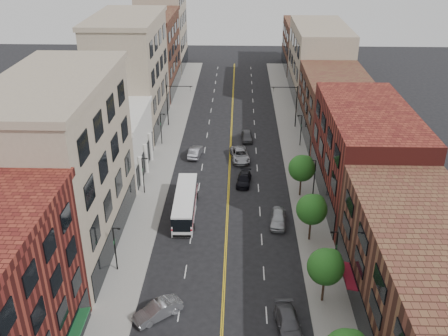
# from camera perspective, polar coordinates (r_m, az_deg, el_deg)

# --- Properties ---
(ground) EXTENTS (220.00, 220.00, 0.00)m
(ground) POSITION_cam_1_polar(r_m,az_deg,el_deg) (45.98, -0.25, -18.05)
(ground) COLOR black
(ground) RESTS_ON ground
(sidewalk_left) EXTENTS (4.00, 110.00, 0.15)m
(sidewalk_left) POSITION_cam_1_polar(r_m,az_deg,el_deg) (75.81, -6.89, 1.22)
(sidewalk_left) COLOR gray
(sidewalk_left) RESTS_ON ground
(sidewalk_right) EXTENTS (4.00, 110.00, 0.15)m
(sidewalk_right) POSITION_cam_1_polar(r_m,az_deg,el_deg) (75.49, 8.30, 1.01)
(sidewalk_right) COLOR gray
(sidewalk_right) RESTS_ON ground
(bldg_l_tanoffice) EXTENTS (10.00, 22.00, 18.00)m
(bldg_l_tanoffice) POSITION_cam_1_polar(r_m,az_deg,el_deg) (54.43, -17.95, -0.15)
(bldg_l_tanoffice) COLOR gray
(bldg_l_tanoffice) RESTS_ON ground
(bldg_l_white) EXTENTS (10.00, 14.00, 8.00)m
(bldg_l_white) POSITION_cam_1_polar(r_m,az_deg,el_deg) (72.04, -13.02, 2.73)
(bldg_l_white) COLOR silver
(bldg_l_white) RESTS_ON ground
(bldg_l_far_a) EXTENTS (10.00, 20.00, 18.00)m
(bldg_l_far_a) POSITION_cam_1_polar(r_m,az_deg,el_deg) (85.95, -10.69, 10.39)
(bldg_l_far_a) COLOR gray
(bldg_l_far_a) RESTS_ON ground
(bldg_l_far_b) EXTENTS (10.00, 20.00, 15.00)m
(bldg_l_far_b) POSITION_cam_1_polar(r_m,az_deg,el_deg) (105.30, -8.43, 12.68)
(bldg_l_far_b) COLOR brown
(bldg_l_far_b) RESTS_ON ground
(bldg_l_far_c) EXTENTS (10.00, 16.00, 20.00)m
(bldg_l_far_c) POSITION_cam_1_polar(r_m,az_deg,el_deg) (122.14, -7.09, 15.87)
(bldg_l_far_c) COLOR gray
(bldg_l_far_c) RESTS_ON ground
(bldg_r_near) EXTENTS (10.00, 26.00, 10.00)m
(bldg_r_near) POSITION_cam_1_polar(r_m,az_deg,el_deg) (45.43, 22.28, -12.73)
(bldg_r_near) COLOR brown
(bldg_r_near) RESTS_ON ground
(bldg_r_mid) EXTENTS (10.00, 22.00, 12.00)m
(bldg_r_mid) POSITION_cam_1_polar(r_m,az_deg,el_deg) (64.47, 15.80, 1.44)
(bldg_r_mid) COLOR #5A1B17
(bldg_r_mid) RESTS_ON ground
(bldg_r_far_a) EXTENTS (10.00, 20.00, 10.00)m
(bldg_r_far_a) POSITION_cam_1_polar(r_m,az_deg,el_deg) (83.86, 12.63, 6.93)
(bldg_r_far_a) COLOR brown
(bldg_r_far_a) RESTS_ON ground
(bldg_r_far_b) EXTENTS (10.00, 22.00, 14.00)m
(bldg_r_far_b) POSITION_cam_1_polar(r_m,az_deg,el_deg) (103.11, 10.78, 11.92)
(bldg_r_far_b) COLOR gray
(bldg_r_far_b) RESTS_ON ground
(bldg_r_far_c) EXTENTS (10.00, 18.00, 11.00)m
(bldg_r_far_c) POSITION_cam_1_polar(r_m,az_deg,el_deg) (122.71, 9.40, 13.62)
(bldg_r_far_c) COLOR brown
(bldg_r_far_c) RESTS_ON ground
(tree_r_1) EXTENTS (3.40, 3.40, 5.59)m
(tree_r_1) POSITION_cam_1_polar(r_m,az_deg,el_deg) (47.04, 11.64, -10.86)
(tree_r_1) COLOR black
(tree_r_1) RESTS_ON sidewalk_right
(tree_r_2) EXTENTS (3.40, 3.40, 5.59)m
(tree_r_2) POSITION_cam_1_polar(r_m,az_deg,el_deg) (55.21, 10.08, -4.56)
(tree_r_2) COLOR black
(tree_r_2) RESTS_ON sidewalk_right
(tree_r_3) EXTENTS (3.40, 3.40, 5.59)m
(tree_r_3) POSITION_cam_1_polar(r_m,az_deg,el_deg) (63.90, 8.95, 0.07)
(tree_r_3) COLOR black
(tree_r_3) RESTS_ON sidewalk_right
(lamp_l_1) EXTENTS (0.81, 0.55, 5.05)m
(lamp_l_1) POSITION_cam_1_polar(r_m,az_deg,el_deg) (51.62, -12.32, -8.76)
(lamp_l_1) COLOR black
(lamp_l_1) RESTS_ON sidewalk_left
(lamp_l_2) EXTENTS (0.81, 0.55, 5.05)m
(lamp_l_2) POSITION_cam_1_polar(r_m,az_deg,el_deg) (64.98, -9.20, -0.62)
(lamp_l_2) COLOR black
(lamp_l_2) RESTS_ON sidewalk_left
(lamp_l_3) EXTENTS (0.81, 0.55, 5.05)m
(lamp_l_3) POSITION_cam_1_polar(r_m,az_deg,el_deg) (79.33, -7.18, 4.67)
(lamp_l_3) COLOR black
(lamp_l_3) RESTS_ON sidewalk_left
(lamp_r_1) EXTENTS (0.81, 0.55, 5.05)m
(lamp_r_1) POSITION_cam_1_polar(r_m,az_deg,el_deg) (51.10, 12.60, -9.19)
(lamp_r_1) COLOR black
(lamp_r_1) RESTS_ON sidewalk_right
(lamp_r_2) EXTENTS (0.81, 0.55, 5.05)m
(lamp_r_2) POSITION_cam_1_polar(r_m,az_deg,el_deg) (64.58, 10.26, -0.89)
(lamp_r_2) COLOR black
(lamp_r_2) RESTS_ON sidewalk_right
(lamp_r_3) EXTENTS (0.81, 0.55, 5.05)m
(lamp_r_3) POSITION_cam_1_polar(r_m,az_deg,el_deg) (79.00, 8.77, 4.46)
(lamp_r_3) COLOR black
(lamp_r_3) RESTS_ON sidewalk_right
(signal_mast_left) EXTENTS (4.49, 0.18, 7.20)m
(signal_mast_left) POSITION_cam_1_polar(r_m,az_deg,el_deg) (86.08, -6.03, 7.69)
(signal_mast_left) COLOR black
(signal_mast_left) RESTS_ON sidewalk_left
(signal_mast_right) EXTENTS (4.49, 0.18, 7.20)m
(signal_mast_right) POSITION_cam_1_polar(r_m,az_deg,el_deg) (85.79, 7.82, 7.52)
(signal_mast_right) COLOR black
(signal_mast_right) RESTS_ON sidewalk_right
(city_bus) EXTENTS (2.84, 10.95, 2.80)m
(city_bus) POSITION_cam_1_polar(r_m,az_deg,el_deg) (60.58, -4.46, -3.93)
(city_bus) COLOR white
(city_bus) RESTS_ON ground
(car_angle_b) EXTENTS (4.54, 4.11, 1.50)m
(car_angle_b) POSITION_cam_1_polar(r_m,az_deg,el_deg) (47.04, -7.57, -15.83)
(car_angle_b) COLOR #94959B
(car_angle_b) RESTS_ON ground
(car_parked_mid) EXTENTS (2.52, 5.17, 1.45)m
(car_parked_mid) POSITION_cam_1_polar(r_m,az_deg,el_deg) (45.84, 7.37, -17.24)
(car_parked_mid) COLOR #4D4D52
(car_parked_mid) RESTS_ON ground
(car_parked_far) EXTENTS (2.29, 4.76, 1.57)m
(car_parked_far) POSITION_cam_1_polar(r_m,az_deg,el_deg) (59.24, 6.22, -5.74)
(car_parked_far) COLOR #A1A4A9
(car_parked_far) RESTS_ON ground
(car_lane_behind) EXTENTS (2.16, 4.73, 1.51)m
(car_lane_behind) POSITION_cam_1_polar(r_m,az_deg,el_deg) (75.57, -3.29, 1.86)
(car_lane_behind) COLOR #535258
(car_lane_behind) RESTS_ON ground
(car_lane_a) EXTENTS (2.31, 4.62, 1.29)m
(car_lane_a) POSITION_cam_1_polar(r_m,az_deg,el_deg) (67.71, 2.30, -1.32)
(car_lane_a) COLOR black
(car_lane_a) RESTS_ON ground
(car_lane_b) EXTENTS (3.32, 5.92, 1.56)m
(car_lane_b) POSITION_cam_1_polar(r_m,az_deg,el_deg) (74.43, 1.84, 1.51)
(car_lane_b) COLOR gray
(car_lane_b) RESTS_ON ground
(car_lane_c) EXTENTS (1.97, 4.36, 1.45)m
(car_lane_c) POSITION_cam_1_polar(r_m,az_deg,el_deg) (81.16, 2.64, 3.66)
(car_lane_c) COLOR #48484D
(car_lane_c) RESTS_ON ground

